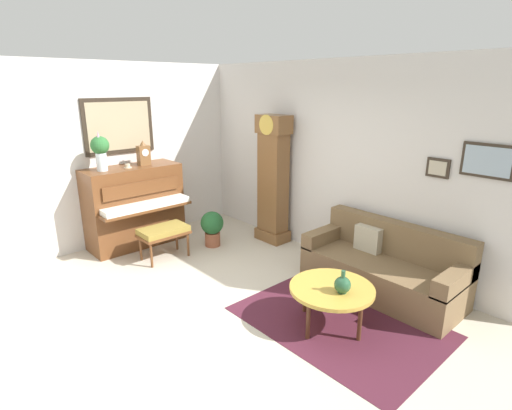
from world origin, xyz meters
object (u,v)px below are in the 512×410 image
at_px(potted_plant, 212,226).
at_px(coffee_table, 332,290).
at_px(flower_vase, 100,149).
at_px(mantel_clock, 144,154).
at_px(teacup, 128,166).
at_px(piano, 135,206).
at_px(couch, 383,267).
at_px(grandfather_clock, 273,183).
at_px(green_jug, 343,285).
at_px(piano_bench, 164,232).

bearing_deg(potted_plant, coffee_table, -8.13).
bearing_deg(flower_vase, coffee_table, 14.74).
height_order(mantel_clock, teacup, mantel_clock).
height_order(piano, couch, piano).
distance_m(couch, coffee_table, 1.08).
xyz_separation_m(grandfather_clock, teacup, (-1.28, -1.80, 0.32)).
distance_m(piano, potted_plant, 1.25).
relative_size(mantel_clock, green_jug, 1.58).
xyz_separation_m(coffee_table, potted_plant, (-2.62, 0.37, -0.10)).
bearing_deg(green_jug, flower_vase, -166.07).
height_order(coffee_table, flower_vase, flower_vase).
relative_size(couch, green_jug, 7.92).
xyz_separation_m(grandfather_clock, mantel_clock, (-1.32, -1.51, 0.47)).
xyz_separation_m(piano_bench, flower_vase, (-0.78, -0.49, 1.17)).
distance_m(couch, potted_plant, 2.68).
height_order(green_jug, potted_plant, green_jug).
bearing_deg(mantel_clock, grandfather_clock, 48.95).
relative_size(coffee_table, green_jug, 3.67).
xyz_separation_m(piano_bench, mantel_clock, (-0.78, 0.17, 1.02)).
relative_size(piano_bench, teacup, 6.03).
height_order(grandfather_clock, teacup, grandfather_clock).
relative_size(mantel_clock, potted_plant, 0.68).
bearing_deg(teacup, piano, 119.89).
relative_size(mantel_clock, flower_vase, 0.66).
height_order(flower_vase, teacup, flower_vase).
bearing_deg(green_jug, potted_plant, 171.92).
xyz_separation_m(piano, teacup, (0.04, -0.08, 0.65)).
height_order(couch, potted_plant, couch).
xyz_separation_m(piano, potted_plant, (0.86, 0.85, -0.31)).
distance_m(piano_bench, green_jug, 2.88).
height_order(mantel_clock, flower_vase, flower_vase).
relative_size(piano, grandfather_clock, 0.71).
bearing_deg(piano_bench, mantel_clock, 167.67).
height_order(teacup, potted_plant, teacup).
bearing_deg(piano, grandfather_clock, 52.63).
relative_size(piano, flower_vase, 2.48).
distance_m(couch, green_jug, 1.13).
distance_m(green_jug, potted_plant, 2.80).
bearing_deg(coffee_table, piano_bench, -170.98).
xyz_separation_m(piano, grandfather_clock, (1.32, 1.73, 0.33)).
bearing_deg(mantel_clock, flower_vase, -90.04).
xyz_separation_m(mantel_clock, potted_plant, (0.86, 0.63, -1.11)).
distance_m(piano_bench, potted_plant, 0.81).
bearing_deg(piano_bench, coffee_table, 9.02).
distance_m(piano, couch, 3.79).
height_order(grandfather_clock, green_jug, grandfather_clock).
relative_size(teacup, green_jug, 0.48).
xyz_separation_m(piano_bench, teacup, (-0.74, -0.12, 0.88)).
relative_size(mantel_clock, teacup, 3.28).
relative_size(couch, mantel_clock, 5.00).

